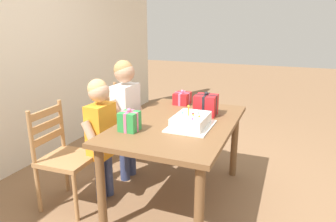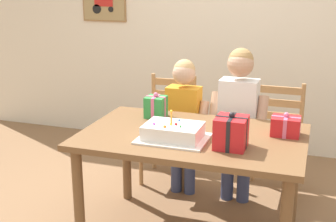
% 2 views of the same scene
% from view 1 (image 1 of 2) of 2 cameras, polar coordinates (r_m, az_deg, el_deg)
% --- Properties ---
extents(ground_plane, '(20.00, 20.00, 0.00)m').
position_cam_1_polar(ground_plane, '(2.99, 1.89, -15.96)').
color(ground_plane, '#846042').
extents(back_wall, '(6.40, 0.11, 2.60)m').
position_cam_1_polar(back_wall, '(3.65, -27.43, 9.84)').
color(back_wall, silver).
rests_on(back_wall, ground).
extents(dining_table, '(1.47, 0.94, 0.76)m').
position_cam_1_polar(dining_table, '(2.70, 2.02, -3.96)').
color(dining_table, brown).
rests_on(dining_table, ground).
extents(birthday_cake, '(0.44, 0.34, 0.19)m').
position_cam_1_polar(birthday_cake, '(2.53, 4.34, -1.93)').
color(birthday_cake, white).
rests_on(birthday_cake, dining_table).
extents(gift_box_red_large, '(0.19, 0.20, 0.23)m').
position_cam_1_polar(gift_box_red_large, '(2.85, 7.13, 1.12)').
color(gift_box_red_large, red).
rests_on(gift_box_red_large, dining_table).
extents(gift_box_beside_cake, '(0.15, 0.15, 0.19)m').
position_cam_1_polar(gift_box_beside_cake, '(2.44, -7.27, -1.92)').
color(gift_box_beside_cake, '#2D8E42').
rests_on(gift_box_beside_cake, dining_table).
extents(gift_box_corner_small, '(0.19, 0.16, 0.16)m').
position_cam_1_polar(gift_box_corner_small, '(3.23, 2.68, 2.40)').
color(gift_box_corner_small, red).
rests_on(gift_box_corner_small, dining_table).
extents(chair_left, '(0.44, 0.44, 0.92)m').
position_cam_1_polar(chair_left, '(2.84, -18.99, -8.07)').
color(chair_left, '#A87A4C').
rests_on(chair_left, ground).
extents(chair_right, '(0.42, 0.42, 0.92)m').
position_cam_1_polar(chair_right, '(3.53, -9.25, -2.59)').
color(chair_right, '#A87A4C').
rests_on(chair_right, ground).
extents(child_older, '(0.45, 0.26, 1.25)m').
position_cam_1_polar(child_older, '(3.09, -7.90, 0.43)').
color(child_older, '#38426B').
rests_on(child_older, ground).
extents(child_younger, '(0.41, 0.24, 1.14)m').
position_cam_1_polar(child_younger, '(2.76, -12.43, -3.26)').
color(child_younger, '#38426B').
rests_on(child_younger, ground).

